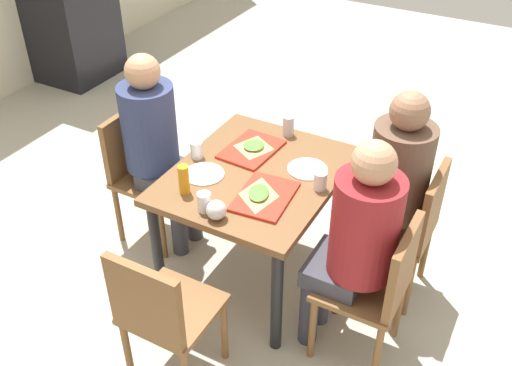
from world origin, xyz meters
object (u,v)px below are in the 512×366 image
object	(u,v)px
person_in_red	(356,235)
tray_red_near	(265,196)
chair_near_right	(410,224)
chair_far_side	(141,167)
soda_can	(288,126)
tray_red_far	(251,149)
paper_plate_near_edge	(307,169)
plastic_cup_c	(204,202)
condiment_bottle	(184,179)
pizza_slice_a	(259,194)
pizza_slice_b	(254,146)
plastic_cup_b	(320,181)
person_far_side	(155,138)
main_table	(256,187)
chair_left_end	(161,312)
plastic_cup_a	(197,149)
chair_near_left	(379,284)
paper_plate_center	(204,174)
foil_bundle	(216,210)
person_in_brown_jacket	(391,179)

from	to	relation	value
person_in_red	tray_red_near	xyz separation A→B (m)	(0.08, 0.52, -0.01)
chair_near_right	chair_far_side	bearing A→B (deg)	99.05
tray_red_near	soda_can	size ratio (longest dim) A/B	2.95
tray_red_far	paper_plate_near_edge	xyz separation A→B (m)	(-0.03, -0.36, -0.00)
plastic_cup_c	condiment_bottle	world-z (taller)	condiment_bottle
condiment_bottle	chair_far_side	bearing A→B (deg)	59.76
pizza_slice_a	tray_red_near	bearing A→B (deg)	-62.52
pizza_slice_b	plastic_cup_c	world-z (taller)	plastic_cup_c
plastic_cup_b	plastic_cup_c	size ratio (longest dim) A/B	1.00
paper_plate_near_edge	condiment_bottle	bearing A→B (deg)	136.28
person_in_red	pizza_slice_b	xyz separation A→B (m)	(0.45, 0.79, 0.01)
person_far_side	plastic_cup_b	distance (m)	1.03
main_table	soda_can	distance (m)	0.47
chair_left_end	pizza_slice_a	xyz separation A→B (m)	(0.71, -0.12, 0.25)
pizza_slice_b	plastic_cup_b	bearing A→B (deg)	-109.07
chair_far_side	plastic_cup_a	size ratio (longest dim) A/B	8.45
chair_near_left	person_in_red	distance (m)	0.28
chair_far_side	tray_red_near	size ratio (longest dim) A/B	2.35
person_far_side	pizza_slice_a	xyz separation A→B (m)	(-0.19, -0.79, 0.01)
soda_can	condiment_bottle	xyz separation A→B (m)	(-0.77, 0.21, 0.02)
main_table	paper_plate_center	size ratio (longest dim) A/B	4.70
plastic_cup_c	chair_near_right	bearing A→B (deg)	-52.48
chair_left_end	person_far_side	world-z (taller)	person_far_side
pizza_slice_b	person_far_side	bearing A→B (deg)	109.26
plastic_cup_c	foil_bundle	bearing A→B (deg)	-106.84
paper_plate_near_edge	pizza_slice_b	distance (m)	0.36
person_in_red	soda_can	bearing A→B (deg)	44.77
person_far_side	person_in_brown_jacket	bearing A→B (deg)	-79.10
plastic_cup_a	plastic_cup_b	distance (m)	0.73
main_table	chair_near_right	xyz separation A→B (m)	(0.26, -0.81, -0.13)
person_far_side	pizza_slice_a	size ratio (longest dim) A/B	4.78
person_in_red	plastic_cup_b	size ratio (longest dim) A/B	12.55
person_in_red	tray_red_near	size ratio (longest dim) A/B	3.49
chair_near_left	tray_red_near	size ratio (longest dim) A/B	2.35
paper_plate_near_edge	soda_can	xyz separation A→B (m)	(0.28, 0.26, 0.06)
pizza_slice_a	condiment_bottle	size ratio (longest dim) A/B	1.64
pizza_slice_b	soda_can	bearing A→B (deg)	-21.74
foil_bundle	main_table	bearing A→B (deg)	2.78
chair_left_end	foil_bundle	size ratio (longest dim) A/B	8.45
chair_near_left	plastic_cup_b	size ratio (longest dim) A/B	8.45
chair_near_right	condiment_bottle	xyz separation A→B (m)	(-0.59, 1.05, 0.31)
paper_plate_near_edge	plastic_cup_b	size ratio (longest dim) A/B	2.20
main_table	plastic_cup_b	size ratio (longest dim) A/B	10.33
person_in_brown_jacket	pizza_slice_a	bearing A→B (deg)	129.57
person_far_side	paper_plate_near_edge	xyz separation A→B (m)	(0.15, -0.90, -0.01)
person_far_side	tray_red_far	world-z (taller)	person_far_side
chair_near_right	soda_can	xyz separation A→B (m)	(0.18, 0.83, 0.29)
person_far_side	condiment_bottle	world-z (taller)	person_far_side
paper_plate_near_edge	pizza_slice_a	size ratio (longest dim) A/B	0.84
chair_left_end	person_far_side	bearing A→B (deg)	36.67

